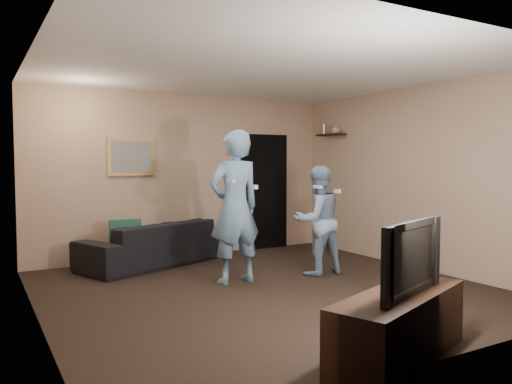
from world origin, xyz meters
TOP-DOWN VIEW (x-y plane):
  - ground at (0.00, 0.00)m, footprint 5.00×5.00m
  - ceiling at (0.00, 0.00)m, footprint 5.00×5.00m
  - wall_back at (0.00, 2.50)m, footprint 5.00×0.04m
  - wall_front at (0.00, -2.50)m, footprint 5.00×0.04m
  - wall_left at (-2.50, 0.00)m, footprint 0.04×5.00m
  - wall_right at (2.50, 0.00)m, footprint 0.04×5.00m
  - sofa at (-0.71, 2.05)m, footprint 2.37×1.59m
  - throw_pillow at (-1.12, 2.05)m, footprint 0.46×0.22m
  - painting_frame at (-0.90, 2.48)m, footprint 0.72×0.05m
  - painting_canvas at (-0.90, 2.45)m, footprint 0.62×0.01m
  - doorway at (1.45, 2.47)m, footprint 0.90×0.06m
  - light_switch at (0.85, 2.48)m, footprint 0.08×0.02m
  - wall_shelf at (2.39, 1.80)m, footprint 0.20×0.60m
  - shelf_vase at (2.39, 1.67)m, footprint 0.16×0.16m
  - shelf_figurine at (2.39, 2.00)m, footprint 0.06×0.06m
  - tv_console at (-0.19, -2.33)m, footprint 1.57×0.97m
  - television at (-0.19, -2.33)m, footprint 0.96×0.46m
  - wii_player_left at (-0.16, 0.48)m, footprint 0.72×0.53m
  - wii_player_right at (1.02, 0.35)m, footprint 0.74×0.59m

SIDE VIEW (x-z plane):
  - ground at x=0.00m, z-range 0.00..0.00m
  - tv_console at x=-0.19m, z-range -0.02..0.52m
  - sofa at x=-0.71m, z-range 0.00..0.64m
  - throw_pillow at x=-1.12m, z-range 0.26..0.70m
  - wii_player_right at x=1.02m, z-range 0.00..1.47m
  - television at x=-0.19m, z-range 0.52..1.08m
  - wii_player_left at x=-0.16m, z-range 0.00..1.92m
  - doorway at x=1.45m, z-range 0.00..2.00m
  - wall_back at x=0.00m, z-range 0.00..2.60m
  - wall_front at x=0.00m, z-range 0.00..2.60m
  - wall_left at x=-2.50m, z-range 0.00..2.60m
  - wall_right at x=2.50m, z-range 0.00..2.60m
  - light_switch at x=0.85m, z-range 1.24..1.36m
  - painting_frame at x=-0.90m, z-range 1.32..1.89m
  - painting_canvas at x=-0.90m, z-range 1.37..1.83m
  - wall_shelf at x=2.39m, z-range 1.98..2.00m
  - shelf_vase at x=2.39m, z-range 2.00..2.15m
  - shelf_figurine at x=2.39m, z-range 2.00..2.18m
  - ceiling at x=0.00m, z-range 2.58..2.62m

